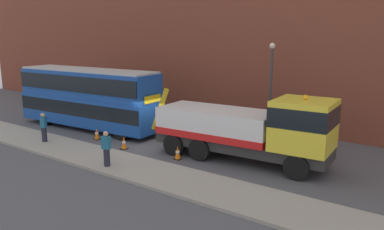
{
  "coord_description": "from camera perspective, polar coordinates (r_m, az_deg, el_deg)",
  "views": [
    {
      "loc": [
        14.23,
        -16.67,
        6.37
      ],
      "look_at": [
        2.34,
        -0.07,
        2.0
      ],
      "focal_mm": 35.72,
      "sensor_mm": 36.0,
      "label": 1
    }
  ],
  "objects": [
    {
      "name": "traffic_cone_near_bus",
      "position": [
        24.12,
        -14.01,
        -2.77
      ],
      "size": [
        0.36,
        0.36,
        0.72
      ],
      "color": "orange",
      "rests_on": "ground_plane"
    },
    {
      "name": "pedestrian_bystander",
      "position": [
        18.66,
        -12.66,
        -4.99
      ],
      "size": [
        0.44,
        0.34,
        1.71
      ],
      "rotation": [
        0.0,
        0.0,
        1.73
      ],
      "color": "#232333",
      "rests_on": "near_kerb"
    },
    {
      "name": "building_facade",
      "position": [
        27.86,
        5.02,
        15.53
      ],
      "size": [
        60.0,
        1.5,
        16.0
      ],
      "color": "brown",
      "rests_on": "ground_plane"
    },
    {
      "name": "near_kerb",
      "position": [
        19.94,
        -12.56,
        -6.63
      ],
      "size": [
        60.0,
        2.8,
        0.15
      ],
      "primitive_type": "cube",
      "color": "gray",
      "rests_on": "ground_plane"
    },
    {
      "name": "pedestrian_onlooker",
      "position": [
        23.92,
        -21.26,
        -1.77
      ],
      "size": [
        0.45,
        0.48,
        1.71
      ],
      "rotation": [
        0.0,
        0.0,
        0.64
      ],
      "color": "#232333",
      "rests_on": "near_kerb"
    },
    {
      "name": "traffic_cone_midway",
      "position": [
        21.8,
        -10.13,
        -4.17
      ],
      "size": [
        0.36,
        0.36,
        0.72
      ],
      "color": "orange",
      "rests_on": "ground_plane"
    },
    {
      "name": "ground_plane",
      "position": [
        22.82,
        -4.69,
        -4.17
      ],
      "size": [
        120.0,
        120.0,
        0.0
      ],
      "primitive_type": "plane",
      "color": "#4C4C51"
    },
    {
      "name": "double_decker_bus",
      "position": [
        26.73,
        -15.25,
        2.74
      ],
      "size": [
        11.15,
        3.2,
        4.06
      ],
      "rotation": [
        0.0,
        0.0,
        0.06
      ],
      "color": "#19479E",
      "rests_on": "ground_plane"
    },
    {
      "name": "street_lamp",
      "position": [
        23.91,
        11.69,
        4.86
      ],
      "size": [
        0.36,
        0.36,
        5.83
      ],
      "color": "#38383D",
      "rests_on": "ground_plane"
    },
    {
      "name": "traffic_cone_near_truck",
      "position": [
        19.78,
        -2.15,
        -5.68
      ],
      "size": [
        0.36,
        0.36,
        0.72
      ],
      "color": "orange",
      "rests_on": "ground_plane"
    },
    {
      "name": "recovery_tow_truck",
      "position": [
        19.21,
        8.46,
        -1.94
      ],
      "size": [
        10.21,
        3.17,
        3.67
      ],
      "rotation": [
        0.0,
        0.0,
        0.06
      ],
      "color": "#2D2D2D",
      "rests_on": "ground_plane"
    }
  ]
}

